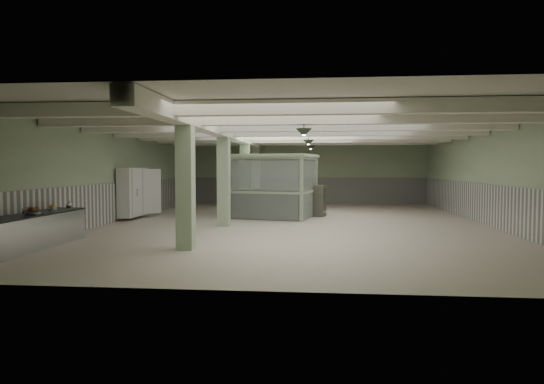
# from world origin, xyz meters

# --- Properties ---
(floor) EXTENTS (20.00, 20.00, 0.00)m
(floor) POSITION_xyz_m (0.00, 0.00, 0.00)
(floor) COLOR beige
(floor) RESTS_ON ground
(ceiling) EXTENTS (14.00, 20.00, 0.02)m
(ceiling) POSITION_xyz_m (0.00, 0.00, 3.60)
(ceiling) COLOR silver
(ceiling) RESTS_ON wall_back
(wall_back) EXTENTS (14.00, 0.02, 3.60)m
(wall_back) POSITION_xyz_m (0.00, 10.00, 1.80)
(wall_back) COLOR #A4B893
(wall_back) RESTS_ON floor
(wall_front) EXTENTS (14.00, 0.02, 3.60)m
(wall_front) POSITION_xyz_m (0.00, -10.00, 1.80)
(wall_front) COLOR #A4B893
(wall_front) RESTS_ON floor
(wall_left) EXTENTS (0.02, 20.00, 3.60)m
(wall_left) POSITION_xyz_m (-7.00, 0.00, 1.80)
(wall_left) COLOR #A4B893
(wall_left) RESTS_ON floor
(wall_right) EXTENTS (0.02, 20.00, 3.60)m
(wall_right) POSITION_xyz_m (7.00, 0.00, 1.80)
(wall_right) COLOR #A4B893
(wall_right) RESTS_ON floor
(wainscot_left) EXTENTS (0.05, 19.90, 1.50)m
(wainscot_left) POSITION_xyz_m (-6.97, 0.00, 0.75)
(wainscot_left) COLOR silver
(wainscot_left) RESTS_ON floor
(wainscot_right) EXTENTS (0.05, 19.90, 1.50)m
(wainscot_right) POSITION_xyz_m (6.97, 0.00, 0.75)
(wainscot_right) COLOR silver
(wainscot_right) RESTS_ON floor
(wainscot_back) EXTENTS (13.90, 0.05, 1.50)m
(wainscot_back) POSITION_xyz_m (0.00, 9.97, 0.75)
(wainscot_back) COLOR silver
(wainscot_back) RESTS_ON floor
(girder) EXTENTS (0.45, 19.90, 0.40)m
(girder) POSITION_xyz_m (-2.50, 0.00, 3.38)
(girder) COLOR white
(girder) RESTS_ON ceiling
(beam_a) EXTENTS (13.90, 0.35, 0.32)m
(beam_a) POSITION_xyz_m (0.00, -7.50, 3.42)
(beam_a) COLOR white
(beam_a) RESTS_ON ceiling
(beam_b) EXTENTS (13.90, 0.35, 0.32)m
(beam_b) POSITION_xyz_m (0.00, -5.00, 3.42)
(beam_b) COLOR white
(beam_b) RESTS_ON ceiling
(beam_c) EXTENTS (13.90, 0.35, 0.32)m
(beam_c) POSITION_xyz_m (0.00, -2.50, 3.42)
(beam_c) COLOR white
(beam_c) RESTS_ON ceiling
(beam_d) EXTENTS (13.90, 0.35, 0.32)m
(beam_d) POSITION_xyz_m (0.00, 0.00, 3.42)
(beam_d) COLOR white
(beam_d) RESTS_ON ceiling
(beam_e) EXTENTS (13.90, 0.35, 0.32)m
(beam_e) POSITION_xyz_m (0.00, 2.50, 3.42)
(beam_e) COLOR white
(beam_e) RESTS_ON ceiling
(beam_f) EXTENTS (13.90, 0.35, 0.32)m
(beam_f) POSITION_xyz_m (0.00, 5.00, 3.42)
(beam_f) COLOR white
(beam_f) RESTS_ON ceiling
(beam_g) EXTENTS (13.90, 0.35, 0.32)m
(beam_g) POSITION_xyz_m (0.00, 7.50, 3.42)
(beam_g) COLOR white
(beam_g) RESTS_ON ceiling
(column_a) EXTENTS (0.42, 0.42, 3.60)m
(column_a) POSITION_xyz_m (-2.50, -6.00, 1.80)
(column_a) COLOR #A8C39D
(column_a) RESTS_ON floor
(column_b) EXTENTS (0.42, 0.42, 3.60)m
(column_b) POSITION_xyz_m (-2.50, -1.00, 1.80)
(column_b) COLOR #A8C39D
(column_b) RESTS_ON floor
(column_c) EXTENTS (0.42, 0.42, 3.60)m
(column_c) POSITION_xyz_m (-2.50, 4.00, 1.80)
(column_c) COLOR #A8C39D
(column_c) RESTS_ON floor
(column_d) EXTENTS (0.42, 0.42, 3.60)m
(column_d) POSITION_xyz_m (-2.50, 8.00, 1.80)
(column_d) COLOR #A8C39D
(column_d) RESTS_ON floor
(pendant_front) EXTENTS (0.44, 0.44, 0.22)m
(pendant_front) POSITION_xyz_m (0.50, -5.00, 3.05)
(pendant_front) COLOR #2A3729
(pendant_front) RESTS_ON ceiling
(pendant_mid) EXTENTS (0.44, 0.44, 0.22)m
(pendant_mid) POSITION_xyz_m (0.50, 0.50, 3.05)
(pendant_mid) COLOR #2A3729
(pendant_mid) RESTS_ON ceiling
(pendant_back) EXTENTS (0.44, 0.44, 0.22)m
(pendant_back) POSITION_xyz_m (0.50, 5.50, 3.05)
(pendant_back) COLOR #2A3729
(pendant_back) RESTS_ON ceiling
(prep_counter) EXTENTS (0.95, 5.47, 0.91)m
(prep_counter) POSITION_xyz_m (-6.54, -7.00, 0.46)
(prep_counter) COLOR #AFAFB3
(prep_counter) RESTS_ON floor
(pitcher_near) EXTENTS (0.18, 0.21, 0.24)m
(pitcher_near) POSITION_xyz_m (-6.43, -4.57, 1.02)
(pitcher_near) COLOR #AFAFB3
(pitcher_near) RESTS_ON prep_counter
(pitcher_far) EXTENTS (0.22, 0.24, 0.25)m
(pitcher_far) POSITION_xyz_m (-6.61, -6.40, 1.03)
(pitcher_far) COLOR #AFAFB3
(pitcher_far) RESTS_ON prep_counter
(veg_colander) EXTENTS (0.42, 0.42, 0.19)m
(veg_colander) POSITION_xyz_m (-6.38, -6.44, 1.00)
(veg_colander) COLOR #414146
(veg_colander) RESTS_ON prep_counter
(orange_bowl) EXTENTS (0.32, 0.32, 0.09)m
(orange_bowl) POSITION_xyz_m (-6.60, -5.13, 0.94)
(orange_bowl) COLOR #B2B2B7
(orange_bowl) RESTS_ON prep_counter
(walkin_cooler) EXTENTS (1.00, 2.15, 1.97)m
(walkin_cooler) POSITION_xyz_m (-6.62, 1.00, 0.99)
(walkin_cooler) COLOR white
(walkin_cooler) RESTS_ON floor
(guard_booth) EXTENTS (3.79, 3.41, 2.64)m
(guard_booth) POSITION_xyz_m (-0.98, 2.15, 1.78)
(guard_booth) COLOR #9BB08C
(guard_booth) RESTS_ON floor
(filing_cabinet) EXTENTS (0.57, 0.70, 1.33)m
(filing_cabinet) POSITION_xyz_m (0.95, 2.63, 0.67)
(filing_cabinet) COLOR #505245
(filing_cabinet) RESTS_ON floor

